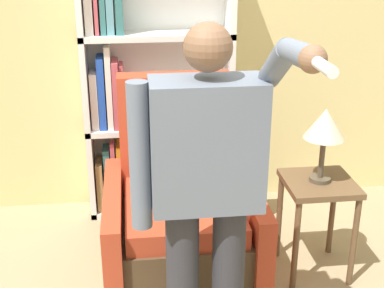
# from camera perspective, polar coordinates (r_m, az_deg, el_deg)

# --- Properties ---
(wall_back) EXTENTS (8.00, 0.06, 2.80)m
(wall_back) POSITION_cam_1_polar(r_m,az_deg,el_deg) (3.88, -1.45, 13.24)
(wall_back) COLOR #DBCC84
(wall_back) RESTS_ON ground_plane
(bookcase) EXTENTS (1.04, 0.28, 1.97)m
(bookcase) POSITION_cam_1_polar(r_m,az_deg,el_deg) (3.80, -5.33, 6.08)
(bookcase) COLOR white
(bookcase) RESTS_ON ground_plane
(armchair) EXTENTS (0.89, 0.95, 1.17)m
(armchair) POSITION_cam_1_polar(r_m,az_deg,el_deg) (3.28, -1.26, -7.89)
(armchair) COLOR #4C3823
(armchair) RESTS_ON ground_plane
(person_standing) EXTENTS (0.62, 0.78, 1.66)m
(person_standing) POSITION_cam_1_polar(r_m,az_deg,el_deg) (2.29, 1.54, -4.67)
(person_standing) COLOR #2D2D33
(person_standing) RESTS_ON ground_plane
(side_table) EXTENTS (0.41, 0.41, 0.61)m
(side_table) POSITION_cam_1_polar(r_m,az_deg,el_deg) (3.28, 13.28, -5.74)
(side_table) COLOR brown
(side_table) RESTS_ON ground_plane
(table_lamp) EXTENTS (0.24, 0.24, 0.44)m
(table_lamp) POSITION_cam_1_polar(r_m,az_deg,el_deg) (3.10, 14.00, 1.82)
(table_lamp) COLOR #4C4233
(table_lamp) RESTS_ON side_table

